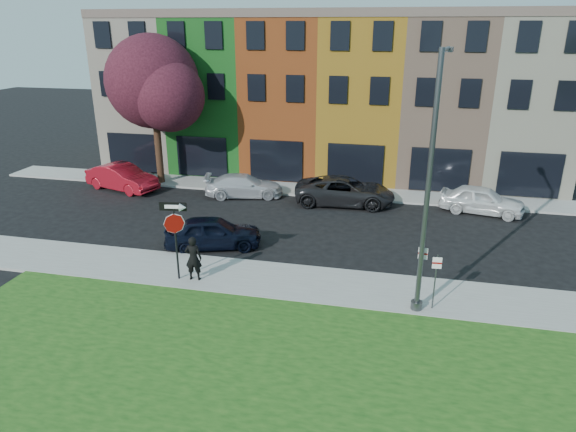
% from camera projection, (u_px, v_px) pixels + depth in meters
% --- Properties ---
extents(ground, '(120.00, 120.00, 0.00)m').
position_uv_depth(ground, '(305.00, 328.00, 17.26)').
color(ground, black).
rests_on(ground, ground).
extents(sidewalk_near, '(40.00, 3.00, 0.12)m').
position_uv_depth(sidewalk_near, '(372.00, 291.00, 19.57)').
color(sidewalk_near, gray).
rests_on(sidewalk_near, ground).
extents(sidewalk_far, '(40.00, 2.40, 0.12)m').
position_uv_depth(sidewalk_far, '(303.00, 190.00, 31.57)').
color(sidewalk_far, gray).
rests_on(sidewalk_far, ground).
extents(rowhouse_block, '(30.00, 10.12, 10.00)m').
position_uv_depth(rowhouse_block, '(328.00, 96.00, 35.40)').
color(rowhouse_block, beige).
rests_on(rowhouse_block, ground).
extents(stop_sign, '(1.04, 0.20, 3.21)m').
position_uv_depth(stop_sign, '(174.00, 225.00, 19.58)').
color(stop_sign, black).
rests_on(stop_sign, sidewalk_near).
extents(man, '(0.78, 0.61, 1.81)m').
position_uv_depth(man, '(193.00, 258.00, 20.02)').
color(man, black).
rests_on(man, sidewalk_near).
extents(sedan_near, '(4.27, 5.34, 1.47)m').
position_uv_depth(sedan_near, '(213.00, 232.00, 23.30)').
color(sedan_near, black).
rests_on(sedan_near, ground).
extents(parked_car_red, '(4.39, 5.73, 1.57)m').
position_uv_depth(parked_car_red, '(122.00, 177.00, 31.52)').
color(parked_car_red, maroon).
rests_on(parked_car_red, ground).
extents(parked_car_silver, '(3.96, 5.42, 1.32)m').
position_uv_depth(parked_car_silver, '(244.00, 186.00, 30.31)').
color(parked_car_silver, silver).
rests_on(parked_car_silver, ground).
extents(parked_car_dark, '(3.16, 5.85, 1.55)m').
position_uv_depth(parked_car_dark, '(345.00, 191.00, 28.97)').
color(parked_car_dark, black).
rests_on(parked_car_dark, ground).
extents(parked_car_white, '(3.48, 5.06, 1.49)m').
position_uv_depth(parked_car_white, '(482.00, 200.00, 27.59)').
color(parked_car_white, white).
rests_on(parked_car_white, ground).
extents(street_lamp, '(0.71, 2.56, 8.84)m').
position_uv_depth(street_lamp, '(429.00, 187.00, 16.82)').
color(street_lamp, '#474A4D').
rests_on(street_lamp, sidewalk_near).
extents(parking_sign_a, '(0.32, 0.09, 2.07)m').
position_uv_depth(parking_sign_a, '(436.00, 275.00, 17.80)').
color(parking_sign_a, '#474A4D').
rests_on(parking_sign_a, sidewalk_near).
extents(parking_sign_b, '(0.32, 0.10, 2.40)m').
position_uv_depth(parking_sign_b, '(421.00, 269.00, 17.89)').
color(parking_sign_b, '#474A4D').
rests_on(parking_sign_b, sidewalk_near).
extents(tree_purple, '(6.70, 5.86, 9.06)m').
position_uv_depth(tree_purple, '(155.00, 84.00, 30.86)').
color(tree_purple, black).
rests_on(tree_purple, sidewalk_far).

